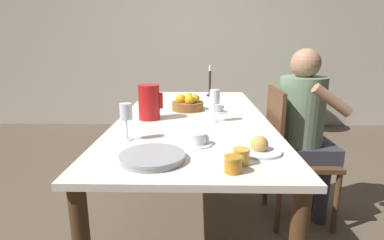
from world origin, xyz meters
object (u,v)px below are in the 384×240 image
Objects in this scene: jam_jar_amber at (241,156)px; teacup_near_person at (197,140)px; jam_jar_red at (233,163)px; fruit_bowl at (188,104)px; red_pitcher at (149,102)px; chair_person_side at (291,152)px; candlestick_tall at (210,85)px; teacup_across at (216,109)px; bread_plate at (259,148)px; wine_glass_juice at (126,114)px; potted_plant at (309,97)px; wine_glass_water at (215,98)px; serving_tray at (152,157)px; person_seated at (306,122)px.

teacup_near_person is at bearing 126.79° from jam_jar_amber.
fruit_bowl is at bearing 100.62° from jam_jar_red.
red_pitcher is at bearing -130.91° from fruit_bowl.
chair_person_side is 3.26× the size of candlestick_tall.
fruit_bowl is at bearing 103.72° from jam_jar_amber.
teacup_across is at bearing 90.20° from jam_jar_red.
bread_plate is 0.95m from fruit_bowl.
wine_glass_juice is at bearing 141.94° from jam_jar_red.
red_pitcher is 2.91m from potted_plant.
chair_person_side is at bearing 2.76° from red_pitcher.
jam_jar_red reaches higher than teacup_across.
teacup_across is (-0.50, 0.17, 0.27)m from chair_person_side.
red_pitcher is 0.50m from teacup_across.
teacup_near_person is at bearing -58.22° from red_pitcher.
candlestick_tall is at bearing -148.16° from chair_person_side.
wine_glass_water is at bearing -122.25° from potted_plant.
serving_tray is 0.48m from bread_plate.
wine_glass_water is (-0.53, -0.10, 0.39)m from chair_person_side.
jam_jar_red is (0.33, -0.11, 0.02)m from serving_tray.
teacup_near_person is 0.74× the size of bread_plate.
teacup_across is at bearing -88.40° from candlestick_tall.
person_seated reaches higher than jam_jar_amber.
wine_glass_juice is 3.28m from potted_plant.
candlestick_tall reaches higher than chair_person_side.
serving_tray is at bearing -47.53° from chair_person_side.
wine_glass_juice is 0.94× the size of bread_plate.
jam_jar_red is (0.45, -0.82, -0.08)m from red_pitcher.
fruit_bowl is at bearing -129.75° from potted_plant.
serving_tray is 1.20× the size of fruit_bowl.
teacup_across is 0.96m from jam_jar_amber.
wine_glass_juice is at bearing 165.36° from bread_plate.
wine_glass_water is at bearing -90.46° from candlestick_tall.
jam_jar_amber is 0.09× the size of potted_plant.
person_seated is 1.51× the size of potted_plant.
person_seated is at bearing -14.96° from fruit_bowl.
red_pitcher is 0.81× the size of serving_tray.
wine_glass_water reaches higher than jam_jar_amber.
potted_plant is at bearing 65.92° from bread_plate.
person_seated is 6.21× the size of wine_glass_juice.
teacup_near_person is at bearing 113.06° from jam_jar_red.
fruit_bowl is at bearing 49.09° from red_pitcher.
wine_glass_water is 1.35× the size of teacup_near_person.
candlestick_tall is at bearing 64.41° from red_pitcher.
bread_plate is at bearing 12.86° from serving_tray.
candlestick_tall is at bearing 92.29° from jam_jar_amber.
bread_plate is (-0.45, -0.67, 0.05)m from person_seated.
red_pitcher is 1.10× the size of bread_plate.
person_seated is at bearing -53.34° from candlestick_tall.
teacup_across is (0.49, 0.65, -0.11)m from wine_glass_juice.
candlestick_tall reaches higher than bread_plate.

